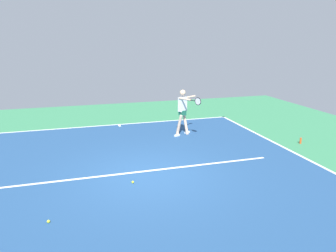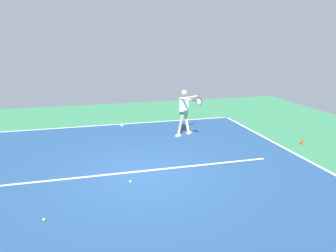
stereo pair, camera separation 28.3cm
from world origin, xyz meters
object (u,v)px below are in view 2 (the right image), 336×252
tennis_player (185,109)px  tennis_ball_far_corner (130,182)px  water_bottle (303,142)px  tennis_ball_near_player (44,220)px

tennis_player → tennis_ball_far_corner: bearing=26.1°
tennis_ball_far_corner → water_bottle: water_bottle is taller
tennis_ball_near_player → tennis_ball_far_corner: same height
tennis_player → tennis_ball_near_player: bearing=19.2°
tennis_player → water_bottle: bearing=120.4°
tennis_ball_far_corner → water_bottle: (-6.54, -1.60, 0.08)m
tennis_ball_near_player → tennis_ball_far_corner: size_ratio=1.00×
tennis_ball_near_player → water_bottle: size_ratio=0.30×
tennis_player → tennis_ball_near_player: size_ratio=27.76×
tennis_player → tennis_ball_near_player: tennis_player is taller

